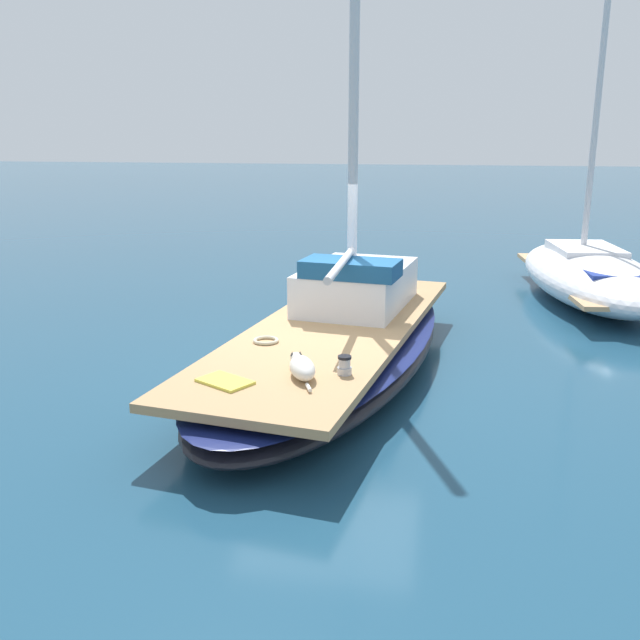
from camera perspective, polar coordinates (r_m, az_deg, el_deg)
The scene contains 9 objects.
ground_plane at distance 9.75m, azimuth 1.02°, elevation -4.22°, with size 120.00×120.00×0.00m, color navy.
sailboat_main at distance 9.64m, azimuth 1.03°, elevation -2.34°, with size 3.59×7.53×0.66m.
mast_main at distance 9.88m, azimuth 2.61°, elevation 15.87°, with size 0.14×2.27×6.06m.
cabin_house at distance 10.50m, azimuth 2.98°, elevation 2.89°, with size 1.72×2.41×0.84m.
dog_white at distance 7.58m, azimuth -1.53°, elevation -3.84°, with size 0.46×0.92×0.22m.
deck_winch at distance 7.65m, azimuth 2.01°, elevation -3.73°, with size 0.16×0.16×0.21m.
coiled_rope at distance 8.84m, azimuth -4.42°, elevation -1.67°, with size 0.32×0.32×0.04m, color beige.
deck_towel at distance 7.49m, azimuth -7.72°, elevation -4.97°, with size 0.56×0.36×0.03m, color #D8D14C.
moored_boat_starboard_side at distance 14.65m, azimuth 21.07°, elevation 3.51°, with size 2.78×5.85×5.77m.
Camera 1 is at (1.42, -9.08, 3.24)m, focal length 39.43 mm.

